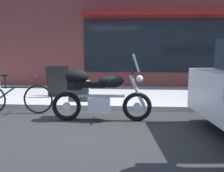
{
  "coord_description": "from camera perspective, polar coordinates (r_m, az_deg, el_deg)",
  "views": [
    {
      "loc": [
        0.8,
        -4.87,
        1.5
      ],
      "look_at": [
        0.44,
        0.36,
        0.7
      ],
      "focal_mm": 40.4,
      "sensor_mm": 36.0,
      "label": 1
    }
  ],
  "objects": [
    {
      "name": "parked_bicycle",
      "position": [
        6.16,
        -21.22,
        -2.53
      ],
      "size": [
        1.73,
        0.48,
        0.92
      ],
      "color": "black",
      "rests_on": "ground_plane"
    },
    {
      "name": "touring_motorcycle",
      "position": [
        5.19,
        -3.84,
        -1.4
      ],
      "size": [
        2.06,
        0.64,
        1.38
      ],
      "color": "black",
      "rests_on": "ground_plane"
    },
    {
      "name": "ground_plane",
      "position": [
        5.16,
        -5.23,
        -8.27
      ],
      "size": [
        80.0,
        80.0,
        0.0
      ],
      "primitive_type": "plane",
      "color": "#2A2A2A"
    },
    {
      "name": "sandwich_board_sign",
      "position": [
        7.31,
        -12.19,
        1.04
      ],
      "size": [
        0.55,
        0.4,
        0.86
      ],
      "color": "black",
      "rests_on": "sidewalk_curb"
    }
  ]
}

